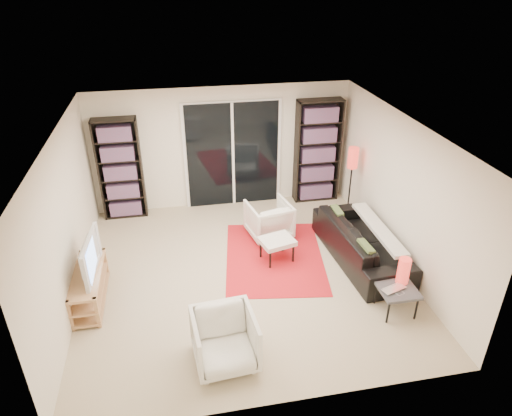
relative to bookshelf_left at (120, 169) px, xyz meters
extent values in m
plane|color=beige|center=(1.95, -2.33, -0.98)|extent=(5.00, 5.00, 0.00)
cube|color=white|center=(1.95, 0.17, 0.22)|extent=(5.00, 0.02, 2.40)
cube|color=white|center=(1.95, -4.83, 0.22)|extent=(5.00, 0.02, 2.40)
cube|color=white|center=(-0.55, -2.33, 0.22)|extent=(0.02, 5.00, 2.40)
cube|color=white|center=(4.45, -2.33, 0.22)|extent=(0.02, 5.00, 2.40)
cube|color=white|center=(1.95, -2.33, 1.42)|extent=(5.00, 5.00, 0.02)
cube|color=white|center=(2.15, 0.14, 0.07)|extent=(1.92, 0.06, 2.16)
cube|color=black|center=(2.15, 0.10, 0.07)|extent=(1.80, 0.02, 2.10)
cube|color=white|center=(2.15, 0.09, 0.07)|extent=(0.05, 0.02, 2.10)
cube|color=black|center=(0.00, 0.01, 0.00)|extent=(0.80, 0.30, 1.95)
cube|color=#982F54|center=(0.00, -0.01, 0.00)|extent=(0.70, 0.22, 1.85)
cube|color=black|center=(3.85, 0.01, 0.07)|extent=(0.90, 0.30, 2.10)
cube|color=#982F54|center=(3.85, -0.01, 0.07)|extent=(0.80, 0.22, 2.00)
cube|color=tan|center=(-0.36, -2.58, -0.50)|extent=(0.41, 1.27, 0.04)
cube|color=tan|center=(-0.36, -2.58, -0.73)|extent=(0.41, 1.27, 0.03)
cube|color=tan|center=(-0.36, -2.58, -0.92)|extent=(0.41, 1.27, 0.04)
cube|color=tan|center=(-0.54, -3.17, -0.73)|extent=(0.05, 0.05, 0.50)
cube|color=tan|center=(-0.54, -1.98, -0.73)|extent=(0.05, 0.05, 0.50)
cube|color=tan|center=(-0.19, -3.17, -0.73)|extent=(0.05, 0.05, 0.50)
cube|color=tan|center=(-0.19, -1.98, -0.73)|extent=(0.05, 0.05, 0.50)
imported|color=black|center=(-0.34, -2.58, -0.20)|extent=(0.19, 0.97, 0.56)
cube|color=red|center=(2.52, -1.99, -0.97)|extent=(1.91, 2.38, 0.01)
imported|color=black|center=(3.92, -2.30, -0.65)|extent=(1.02, 2.26, 0.64)
imported|color=white|center=(2.58, -1.29, -0.64)|extent=(0.84, 0.86, 0.67)
imported|color=white|center=(1.42, -4.10, -0.62)|extent=(0.81, 0.83, 0.70)
cube|color=white|center=(2.55, -2.06, -0.62)|extent=(0.63, 0.56, 0.08)
cylinder|color=black|center=(2.38, -2.28, -0.82)|extent=(0.04, 0.04, 0.32)
cylinder|color=black|center=(2.30, -1.95, -0.82)|extent=(0.04, 0.04, 0.32)
cylinder|color=black|center=(2.80, -2.18, -0.82)|extent=(0.04, 0.04, 0.32)
cylinder|color=black|center=(2.71, -1.84, -0.82)|extent=(0.04, 0.04, 0.32)
cube|color=#444449|center=(3.90, -3.63, -0.60)|extent=(0.52, 0.52, 0.04)
cylinder|color=black|center=(3.69, -3.83, -0.79)|extent=(0.03, 0.03, 0.38)
cylinder|color=black|center=(3.70, -3.42, -0.79)|extent=(0.03, 0.03, 0.38)
cylinder|color=black|center=(4.11, -3.84, -0.79)|extent=(0.03, 0.03, 0.38)
cylinder|color=black|center=(4.11, -3.42, -0.79)|extent=(0.03, 0.03, 0.38)
imported|color=silver|center=(3.84, -3.69, -0.56)|extent=(0.41, 0.32, 0.03)
cylinder|color=red|center=(4.02, -3.49, -0.38)|extent=(0.17, 0.17, 0.39)
cylinder|color=black|center=(4.23, -0.91, -0.96)|extent=(0.22, 0.22, 0.03)
cylinder|color=black|center=(4.23, -0.91, -0.43)|extent=(0.03, 0.03, 1.08)
cylinder|color=red|center=(4.23, -0.91, 0.27)|extent=(0.19, 0.19, 0.39)
camera|label=1|loc=(1.01, -8.20, 3.41)|focal=32.00mm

